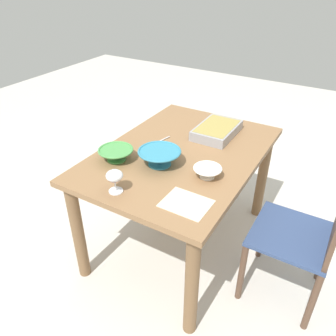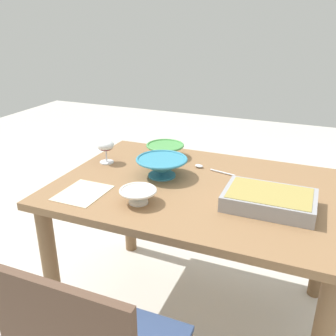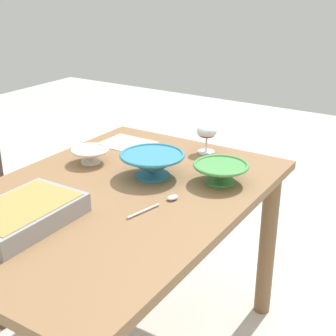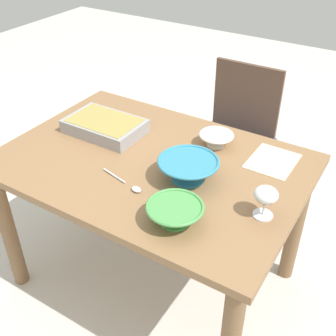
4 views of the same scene
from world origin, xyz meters
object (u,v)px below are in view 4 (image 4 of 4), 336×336
Objects in this scene: mixing_bowl at (216,139)px; serving_spoon at (129,185)px; dining_table at (152,182)px; serving_bowl at (188,169)px; chair at (236,134)px; small_bowl at (175,213)px; casserole_dish at (105,125)px; napkin at (273,161)px; wine_glass at (266,196)px.

mixing_bowl is 0.70× the size of serving_spoon.
serving_bowl reaches higher than dining_table.
chair is 1.03m from serving_spoon.
small_bowl is 0.92× the size of serving_spoon.
dining_table is 0.82m from chair.
serving_bowl is at bearing 169.77° from dining_table.
casserole_dish is at bearing 62.63° from chair.
serving_bowl is 1.08× the size of napkin.
chair reaches higher than napkin.
chair is 4.25× the size of small_bowl.
serving_spoon reaches higher than napkin.
small_bowl is 0.26m from serving_bowl.
napkin is at bearing -106.16° from small_bowl.
casserole_dish is at bearing -15.50° from dining_table.
casserole_dish is at bearing 13.08° from napkin.
dining_table is at bearing -44.58° from small_bowl.
casserole_dish reaches higher than dining_table.
chair reaches higher than dining_table.
chair reaches higher than small_bowl.
dining_table is 1.48× the size of chair.
dining_table is at bearing 31.08° from napkin.
napkin is (-0.24, -0.30, -0.05)m from serving_bowl.
wine_glass is at bearing 136.27° from mixing_bowl.
casserole_dish is at bearing -11.61° from wine_glass.
chair is 3.92× the size of serving_spoon.
wine_glass reaches higher than serving_bowl.
serving_bowl is (-0.15, 0.84, 0.30)m from chair.
mixing_bowl is at bearing -43.73° from wine_glass.
chair is at bearing -77.10° from mixing_bowl.
dining_table is at bearing -82.48° from serving_spoon.
wine_glass is 0.60× the size of small_bowl.
napkin is (0.09, -0.35, -0.09)m from wine_glass.
dining_table is 5.23× the size of serving_bowl.
wine_glass is 0.56× the size of serving_spoon.
casserole_dish is (0.85, -0.17, -0.05)m from wine_glass.
casserole_dish is at bearing -31.36° from small_bowl.
chair is 1.06m from wine_glass.
serving_bowl is at bearing 99.84° from chair.
casserole_dish is 1.45× the size of serving_bowl.
serving_spoon is (0.50, 0.11, -0.08)m from wine_glass.
chair is 7.03× the size of wine_glass.
napkin is at bearing -166.92° from casserole_dish.
small_bowl is (0.25, 0.19, -0.05)m from wine_glass.
casserole_dish is 2.30× the size of mixing_bowl.
serving_spoon is at bearing 71.26° from mixing_bowl.
chair is 3.83× the size of napkin.
mixing_bowl is at bearing 2.84° from napkin.
serving_spoon is at bearing 12.28° from wine_glass.
wine_glass reaches higher than dining_table.
small_bowl is at bearing 148.64° from casserole_dish.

